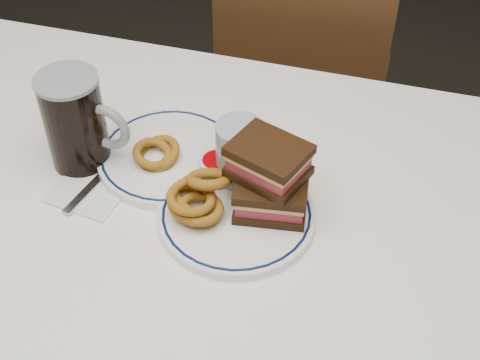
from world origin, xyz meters
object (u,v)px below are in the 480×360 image
(reuben_sandwich, at_px, (270,178))
(chair_far, at_px, (304,86))
(beer_mug, at_px, (76,121))
(main_plate, at_px, (237,215))
(far_plate, at_px, (169,156))

(reuben_sandwich, bearing_deg, chair_far, 96.27)
(chair_far, xyz_separation_m, beer_mug, (-0.25, -0.68, 0.36))
(main_plate, xyz_separation_m, far_plate, (-0.15, 0.10, -0.00))
(reuben_sandwich, bearing_deg, far_plate, 160.02)
(main_plate, relative_size, reuben_sandwich, 1.80)
(main_plate, bearing_deg, reuben_sandwich, 34.14)
(reuben_sandwich, bearing_deg, main_plate, -145.86)
(chair_far, bearing_deg, far_plate, -100.20)
(beer_mug, bearing_deg, main_plate, -11.72)
(chair_far, height_order, main_plate, chair_far)
(main_plate, bearing_deg, chair_far, 92.65)
(beer_mug, bearing_deg, reuben_sandwich, -5.16)
(chair_far, bearing_deg, main_plate, -87.35)
(far_plate, bearing_deg, main_plate, -33.80)
(chair_far, relative_size, beer_mug, 5.23)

